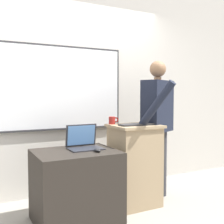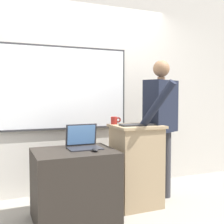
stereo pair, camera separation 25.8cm
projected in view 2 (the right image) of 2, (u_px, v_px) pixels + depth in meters
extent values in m
cube|color=beige|center=(79.00, 81.00, 3.77)|extent=(6.40, 0.12, 2.96)
cube|color=#2D2D30|center=(63.00, 88.00, 3.63)|extent=(1.74, 0.02, 1.08)
cube|color=white|center=(63.00, 88.00, 3.63)|extent=(1.69, 0.02, 1.03)
cube|color=#2D2D30|center=(64.00, 129.00, 3.64)|extent=(1.52, 0.04, 0.02)
cube|color=tan|center=(136.00, 167.00, 3.26)|extent=(0.50, 0.46, 0.91)
cube|color=tan|center=(136.00, 126.00, 3.23)|extent=(0.54, 0.50, 0.03)
cube|color=#28231E|center=(74.00, 185.00, 2.87)|extent=(0.81, 0.66, 0.72)
cylinder|color=#333338|center=(155.00, 168.00, 3.34)|extent=(0.13, 0.13, 0.84)
cylinder|color=#333338|center=(166.00, 164.00, 3.53)|extent=(0.13, 0.13, 0.84)
cube|color=black|center=(161.00, 106.00, 3.39)|extent=(0.52, 0.41, 0.63)
cylinder|color=#8C6647|center=(161.00, 79.00, 3.37)|extent=(0.09, 0.09, 0.04)
sphere|color=#8C6647|center=(161.00, 69.00, 3.36)|extent=(0.20, 0.20, 0.20)
cylinder|color=black|center=(158.00, 104.00, 3.02)|extent=(0.27, 0.42, 0.52)
cylinder|color=black|center=(171.00, 108.00, 3.59)|extent=(0.08, 0.08, 0.60)
cube|color=#28282D|center=(85.00, 148.00, 2.92)|extent=(0.35, 0.23, 0.01)
cube|color=#28282D|center=(81.00, 135.00, 3.03)|extent=(0.34, 0.05, 0.24)
cube|color=#598CCC|center=(81.00, 135.00, 3.03)|extent=(0.30, 0.04, 0.21)
cube|color=#2D2D30|center=(139.00, 125.00, 3.17)|extent=(0.43, 0.15, 0.02)
ellipsoid|color=black|center=(95.00, 150.00, 2.78)|extent=(0.06, 0.10, 0.03)
cylinder|color=maroon|center=(114.00, 120.00, 3.32)|extent=(0.08, 0.08, 0.09)
torus|color=maroon|center=(118.00, 120.00, 3.34)|extent=(0.07, 0.02, 0.07)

